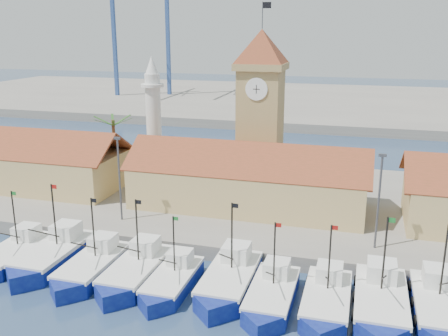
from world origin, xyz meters
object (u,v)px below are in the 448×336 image
(boat_5, at_px, (229,282))
(clock_tower, at_px, (261,108))
(minaret, at_px, (154,117))
(boat_0, at_px, (12,255))

(boat_5, height_order, clock_tower, clock_tower)
(clock_tower, distance_m, minaret, 15.30)
(boat_0, bearing_deg, boat_5, 1.39)
(clock_tower, xyz_separation_m, minaret, (-15.00, 2.00, -2.23))
(clock_tower, height_order, minaret, clock_tower)
(boat_5, xyz_separation_m, clock_tower, (-2.30, 22.84, 11.14))
(boat_0, bearing_deg, minaret, 81.94)
(boat_0, relative_size, minaret, 0.58)
(boat_5, distance_m, clock_tower, 25.52)
(boat_0, distance_m, boat_5, 20.89)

